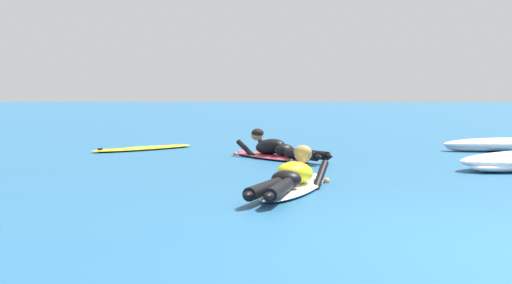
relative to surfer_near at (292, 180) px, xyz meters
name	(u,v)px	position (x,y,z in m)	size (l,w,h in m)	color
ground_plane	(356,144)	(1.66, 7.14, -0.14)	(120.00, 120.00, 0.00)	#235B84
surfer_near	(292,180)	(0.00, 0.00, 0.00)	(1.13, 2.60, 0.55)	white
surfer_far	(275,151)	(-0.12, 3.88, 0.00)	(1.73, 2.30, 0.54)	#E54C66
drifting_surfboard	(143,148)	(-2.68, 5.70, -0.10)	(2.01, 1.98, 0.16)	yellow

